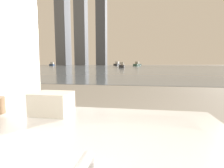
{
  "coord_description": "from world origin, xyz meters",
  "views": [
    {
      "loc": [
        0.39,
        -0.27,
        0.91
      ],
      "look_at": [
        -0.01,
        2.17,
        0.62
      ],
      "focal_mm": 28.0,
      "sensor_mm": 36.0,
      "label": 1
    }
  ],
  "objects": [
    {
      "name": "harbor_boat_1",
      "position": [
        -41.24,
        77.41,
        0.63
      ],
      "size": [
        2.85,
        4.93,
        1.75
      ],
      "color": "navy",
      "rests_on": "harbor_water"
    },
    {
      "name": "towel_stack",
      "position": [
        -0.25,
        0.89,
        0.62
      ],
      "size": [
        0.27,
        0.22,
        0.16
      ],
      "color": "silver",
      "rests_on": "bathtub"
    },
    {
      "name": "skyline_tower_1",
      "position": [
        -40.55,
        118.0,
        36.66
      ],
      "size": [
        7.62,
        7.74,
        73.31
      ],
      "color": "slate",
      "rests_on": "ground_plane"
    },
    {
      "name": "harbor_boat_4",
      "position": [
        -10.81,
        83.75,
        0.72
      ],
      "size": [
        3.04,
        5.66,
        2.02
      ],
      "color": "#2D2D33",
      "rests_on": "harbor_water"
    },
    {
      "name": "skyline_tower_0",
      "position": [
        -53.64,
        118.0,
        31.39
      ],
      "size": [
        7.01,
        11.18,
        62.78
      ],
      "color": "slate",
      "rests_on": "ground_plane"
    },
    {
      "name": "harbor_water",
      "position": [
        0.0,
        62.0,
        0.01
      ],
      "size": [
        180.0,
        110.0,
        0.01
      ],
      "color": "slate",
      "rests_on": "ground_plane"
    },
    {
      "name": "harbor_boat_3",
      "position": [
        -1.01,
        72.52,
        0.65
      ],
      "size": [
        3.33,
        5.13,
        1.82
      ],
      "color": "#335647",
      "rests_on": "harbor_water"
    },
    {
      "name": "skyline_tower_2",
      "position": [
        -26.15,
        118.0,
        37.92
      ],
      "size": [
        6.43,
        7.33,
        75.84
      ],
      "color": "#4C515B",
      "rests_on": "ground_plane"
    },
    {
      "name": "harbor_boat_2",
      "position": [
        -4.1,
        41.49,
        0.47
      ],
      "size": [
        1.42,
        3.58,
        1.32
      ],
      "color": "#2D2D33",
      "rests_on": "harbor_water"
    }
  ]
}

